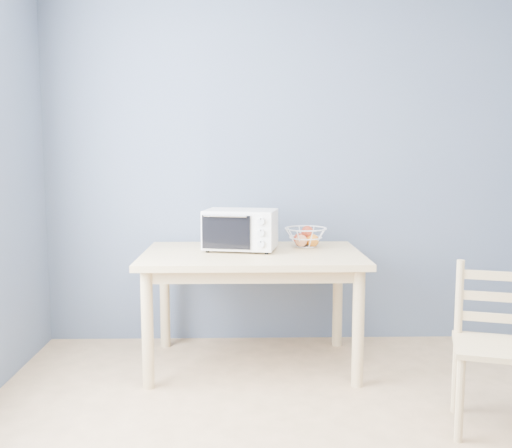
{
  "coord_description": "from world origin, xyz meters",
  "views": [
    {
      "loc": [
        -0.56,
        -1.92,
        1.37
      ],
      "look_at": [
        -0.48,
        1.72,
        0.93
      ],
      "focal_mm": 40.0,
      "sensor_mm": 36.0,
      "label": 1
    }
  ],
  "objects_px": {
    "fruit_basket": "(305,237)",
    "dining_chair": "(494,349)",
    "dining_table": "(252,268)",
    "toaster_oven": "(238,229)"
  },
  "relations": [
    {
      "from": "dining_table",
      "to": "toaster_oven",
      "type": "height_order",
      "value": "toaster_oven"
    },
    {
      "from": "dining_chair",
      "to": "fruit_basket",
      "type": "bearing_deg",
      "value": 144.93
    },
    {
      "from": "dining_table",
      "to": "dining_chair",
      "type": "xyz_separation_m",
      "value": [
        1.2,
        -0.9,
        -0.24
      ]
    },
    {
      "from": "dining_table",
      "to": "fruit_basket",
      "type": "xyz_separation_m",
      "value": [
        0.36,
        0.19,
        0.17
      ]
    },
    {
      "from": "toaster_oven",
      "to": "dining_chair",
      "type": "distance_m",
      "value": 1.68
    },
    {
      "from": "fruit_basket",
      "to": "dining_chair",
      "type": "bearing_deg",
      "value": -52.58
    },
    {
      "from": "dining_table",
      "to": "fruit_basket",
      "type": "distance_m",
      "value": 0.45
    },
    {
      "from": "dining_table",
      "to": "dining_chair",
      "type": "relative_size",
      "value": 1.69
    },
    {
      "from": "toaster_oven",
      "to": "dining_table",
      "type": "bearing_deg",
      "value": -27.39
    },
    {
      "from": "dining_table",
      "to": "fruit_basket",
      "type": "bearing_deg",
      "value": 27.86
    }
  ]
}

